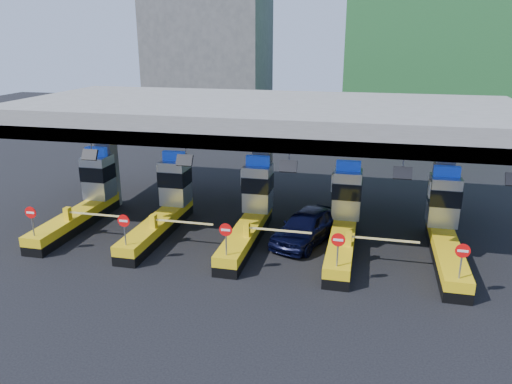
# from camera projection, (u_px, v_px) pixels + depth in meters

# --- Properties ---
(ground) EXTENTS (120.00, 120.00, 0.00)m
(ground) POSITION_uv_depth(u_px,v_px,m) (250.00, 237.00, 27.31)
(ground) COLOR black
(ground) RESTS_ON ground
(toll_canopy) EXTENTS (28.00, 12.09, 7.00)m
(toll_canopy) POSITION_uv_depth(u_px,v_px,m) (262.00, 117.00, 28.12)
(toll_canopy) COLOR slate
(toll_canopy) RESTS_ON ground
(toll_lane_far_left) EXTENTS (4.43, 8.00, 4.16)m
(toll_lane_far_left) POSITION_uv_depth(u_px,v_px,m) (87.00, 198.00, 29.32)
(toll_lane_far_left) COLOR black
(toll_lane_far_left) RESTS_ON ground
(toll_lane_left) EXTENTS (4.43, 8.00, 4.16)m
(toll_lane_left) POSITION_uv_depth(u_px,v_px,m) (166.00, 205.00, 28.23)
(toll_lane_left) COLOR black
(toll_lane_left) RESTS_ON ground
(toll_lane_center) EXTENTS (4.43, 8.00, 4.16)m
(toll_lane_center) POSITION_uv_depth(u_px,v_px,m) (252.00, 212.00, 27.15)
(toll_lane_center) COLOR black
(toll_lane_center) RESTS_ON ground
(toll_lane_right) EXTENTS (4.43, 8.00, 4.16)m
(toll_lane_right) POSITION_uv_depth(u_px,v_px,m) (344.00, 219.00, 26.07)
(toll_lane_right) COLOR black
(toll_lane_right) RESTS_ON ground
(toll_lane_far_right) EXTENTS (4.43, 8.00, 4.16)m
(toll_lane_far_right) POSITION_uv_depth(u_px,v_px,m) (445.00, 227.00, 24.98)
(toll_lane_far_right) COLOR black
(toll_lane_far_right) RESTS_ON ground
(bg_building_concrete) EXTENTS (14.00, 10.00, 18.00)m
(bg_building_concrete) POSITION_uv_depth(u_px,v_px,m) (209.00, 48.00, 61.04)
(bg_building_concrete) COLOR #4C4C49
(bg_building_concrete) RESTS_ON ground
(van) EXTENTS (3.79, 5.67, 1.79)m
(van) POSITION_uv_depth(u_px,v_px,m) (307.00, 226.00, 26.42)
(van) COLOR black
(van) RESTS_ON ground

